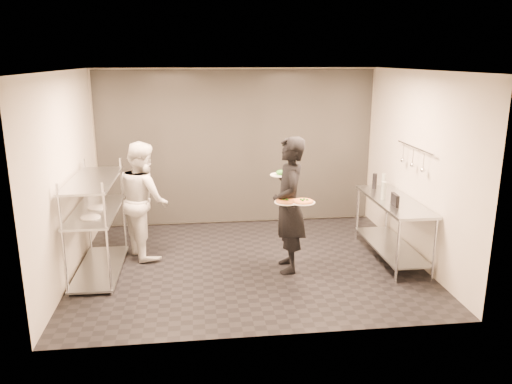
{
  "coord_description": "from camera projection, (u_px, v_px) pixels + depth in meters",
  "views": [
    {
      "loc": [
        -0.73,
        -6.84,
        2.96
      ],
      "look_at": [
        0.1,
        0.02,
        1.1
      ],
      "focal_mm": 35.0,
      "sensor_mm": 36.0,
      "label": 1
    }
  ],
  "objects": [
    {
      "name": "chef",
      "position": [
        143.0,
        199.0,
        7.55
      ],
      "size": [
        0.97,
        1.06,
        1.78
      ],
      "primitive_type": "imported",
      "rotation": [
        0.0,
        0.0,
        2.0
      ],
      "color": "silver",
      "rests_on": "ground"
    },
    {
      "name": "pass_rack",
      "position": [
        96.0,
        220.0,
        6.96
      ],
      "size": [
        0.6,
        1.6,
        1.5
      ],
      "color": "silver",
      "rests_on": "ground"
    },
    {
      "name": "salad_plate",
      "position": [
        281.0,
        174.0,
        7.18
      ],
      "size": [
        0.31,
        0.31,
        0.07
      ],
      "color": "white",
      "rests_on": "waiter"
    },
    {
      "name": "prep_counter",
      "position": [
        393.0,
        218.0,
        7.51
      ],
      "size": [
        0.6,
        1.8,
        0.92
      ],
      "color": "silver",
      "rests_on": "ground"
    },
    {
      "name": "pizza_plate_near",
      "position": [
        287.0,
        201.0,
        6.77
      ],
      "size": [
        0.34,
        0.34,
        0.05
      ],
      "color": "white",
      "rests_on": "waiter"
    },
    {
      "name": "pos_monitor",
      "position": [
        395.0,
        200.0,
        7.1
      ],
      "size": [
        0.06,
        0.24,
        0.17
      ],
      "primitive_type": "cube",
      "rotation": [
        0.0,
        0.0,
        -0.07
      ],
      "color": "black",
      "rests_on": "prep_counter"
    },
    {
      "name": "bottle_dark",
      "position": [
        375.0,
        181.0,
        8.03
      ],
      "size": [
        0.07,
        0.07,
        0.25
      ],
      "primitive_type": "cylinder",
      "color": "black",
      "rests_on": "prep_counter"
    },
    {
      "name": "bottle_clear",
      "position": [
        384.0,
        180.0,
        8.19
      ],
      "size": [
        0.06,
        0.06,
        0.21
      ],
      "primitive_type": "cylinder",
      "color": "#94A296",
      "rests_on": "prep_counter"
    },
    {
      "name": "waiter",
      "position": [
        289.0,
        205.0,
        6.99
      ],
      "size": [
        0.49,
        0.72,
        1.93
      ],
      "primitive_type": "imported",
      "rotation": [
        0.0,
        0.0,
        -1.61
      ],
      "color": "black",
      "rests_on": "ground"
    },
    {
      "name": "pizza_plate_far",
      "position": [
        303.0,
        202.0,
        6.72
      ],
      "size": [
        0.33,
        0.33,
        0.05
      ],
      "color": "white",
      "rests_on": "waiter"
    },
    {
      "name": "utensil_rail",
      "position": [
        414.0,
        158.0,
        7.3
      ],
      "size": [
        0.07,
        1.2,
        0.31
      ],
      "color": "silver",
      "rests_on": "room_shell"
    },
    {
      "name": "room_shell",
      "position": [
        241.0,
        156.0,
        8.18
      ],
      "size": [
        5.0,
        4.0,
        2.8
      ],
      "color": "black",
      "rests_on": "ground"
    },
    {
      "name": "bottle_green",
      "position": [
        384.0,
        191.0,
        7.42
      ],
      "size": [
        0.07,
        0.07,
        0.27
      ],
      "primitive_type": "cylinder",
      "color": "#94A296",
      "rests_on": "prep_counter"
    }
  ]
}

